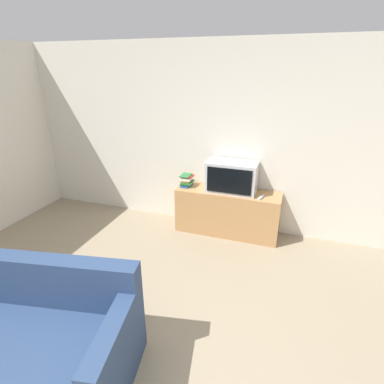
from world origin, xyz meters
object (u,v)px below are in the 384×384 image
object	(u,v)px
tv_stand	(227,212)
television	(232,177)
remote_on_stand	(261,197)
book_stack	(187,180)
couch	(5,340)

from	to	relation	value
tv_stand	television	bearing A→B (deg)	34.66
remote_on_stand	book_stack	bearing A→B (deg)	174.72
couch	book_stack	distance (m)	2.77
couch	television	bearing A→B (deg)	55.57
book_stack	tv_stand	bearing A→B (deg)	-0.63
remote_on_stand	television	bearing A→B (deg)	164.76
television	couch	world-z (taller)	television
tv_stand	television	size ratio (longest dim) A/B	2.15
television	book_stack	world-z (taller)	television
television	book_stack	size ratio (longest dim) A/B	3.19
television	tv_stand	bearing A→B (deg)	-145.34
tv_stand	remote_on_stand	size ratio (longest dim) A/B	8.94
couch	book_stack	bearing A→B (deg)	68.04
couch	remote_on_stand	bearing A→B (deg)	47.29
tv_stand	couch	bearing A→B (deg)	-113.34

